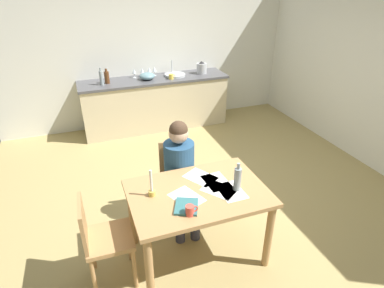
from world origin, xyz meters
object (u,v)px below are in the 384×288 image
Objects in this scene: candlestick at (152,189)px; wine_glass_back_left at (142,71)px; mixing_bowl at (147,76)px; person_seated at (181,169)px; wine_glass_back_right at (134,71)px; dining_table at (198,202)px; bottle_vinegar at (107,77)px; wine_glass_near_sink at (154,69)px; chair_at_table at (178,177)px; bottle_oil at (101,78)px; chair_side_empty at (102,238)px; coffee_mug at (190,210)px; sink_unit at (175,75)px; wine_bottle_on_table at (238,179)px; book_magazine at (186,207)px; stovetop_kettle at (202,68)px; wine_glass_by_kettle at (149,70)px; teacup_on_counter at (171,77)px.

candlestick is 3.23m from wine_glass_back_left.
candlestick is 3.06m from mixing_bowl.
person_seated reaches higher than wine_glass_back_right.
bottle_vinegar is (-0.39, 3.07, 0.36)m from dining_table.
wine_glass_near_sink is 0.22m from wine_glass_back_left.
chair_at_table is 3.13× the size of bottle_oil.
wine_glass_back_right is at bearing 73.53° from chair_side_empty.
mixing_bowl is at bearing 82.54° from coffee_mug.
person_seated is 3.32× the size of sink_unit.
wine_bottle_on_table reaches higher than candlestick.
chair_side_empty is 2.45× the size of sink_unit.
dining_table is 5.64× the size of book_magazine.
wine_glass_near_sink is (0.61, 3.42, 0.25)m from book_magazine.
book_magazine is 1.43× the size of wine_glass_near_sink.
bottle_vinegar is (-1.16, -0.03, 0.08)m from sink_unit.
chair_at_table is 8.13× the size of coffee_mug.
wine_bottle_on_table reaches higher than book_magazine.
book_magazine is (0.00, 0.10, -0.03)m from coffee_mug.
book_magazine is (-0.18, -0.69, 0.08)m from person_seated.
dining_table is at bearing 0.69° from chair_side_empty.
wine_glass_back_right reaches higher than chair_at_table.
mixing_bowl is at bearing 85.09° from dining_table.
wine_glass_near_sink is at bearing 14.13° from bottle_oil.
stovetop_kettle is at bearing -0.48° from sink_unit.
coffee_mug is 0.49× the size of book_magazine.
wine_glass_back_left and wine_glass_back_right have the same top height.
wine_glass_by_kettle is at bearing 15.63° from bottle_oil.
coffee_mug is 0.70× the size of wine_glass_back_right.
person_seated is at bearing -106.36° from sink_unit.
person_seated is 0.82m from coffee_mug.
wine_glass_near_sink is at bearing 0.00° from wine_glass_back_left.
coffee_mug is 0.70× the size of wine_glass_by_kettle.
person_seated reaches higher than candlestick.
wine_glass_by_kettle is at bearing 0.00° from wine_glass_back_right.
person_seated is 7.76× the size of wine_glass_back_left.
wine_glass_back_left is at bearing 0.00° from wine_glass_back_right.
coffee_mug is 0.45× the size of bottle_vinegar.
wine_glass_back_right is (0.08, 2.73, 0.33)m from person_seated.
teacup_on_counter is (0.82, 3.12, 0.18)m from book_magazine.
chair_side_empty reaches higher than book_magazine.
wine_glass_back_right is at bearing 94.44° from wine_bottle_on_table.
coffee_mug is (0.71, -0.26, 0.30)m from chair_side_empty.
person_seated is at bearing 30.71° from chair_side_empty.
wine_bottle_on_table reaches higher than dining_table.
coffee_mug is 3.32m from teacup_on_counter.
wine_bottle_on_table reaches higher than mixing_bowl.
chair_side_empty is 7.77× the size of teacup_on_counter.
wine_glass_back_left is at bearing 85.52° from chair_at_table.
stovetop_kettle reaches higher than dining_table.
person_seated is 2.75m from wine_glass_back_right.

